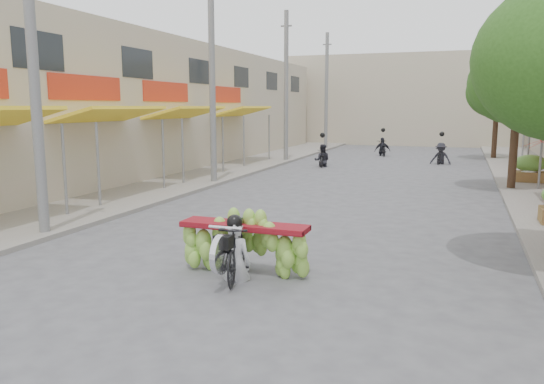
# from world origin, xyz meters

# --- Properties ---
(ground) EXTENTS (120.00, 120.00, 0.00)m
(ground) POSITION_xyz_m (0.00, 0.00, 0.00)
(ground) COLOR #5A5A5F
(ground) RESTS_ON ground
(sidewalk_left) EXTENTS (4.00, 60.00, 0.12)m
(sidewalk_left) POSITION_xyz_m (-7.00, 15.00, 0.06)
(sidewalk_left) COLOR gray
(sidewalk_left) RESTS_ON ground
(shophouse_row_left) EXTENTS (9.77, 40.00, 6.00)m
(shophouse_row_left) POSITION_xyz_m (-11.98, 13.98, 3.00)
(shophouse_row_left) COLOR #B9AC92
(shophouse_row_left) RESTS_ON ground
(far_building) EXTENTS (20.00, 6.00, 7.00)m
(far_building) POSITION_xyz_m (0.00, 38.00, 3.50)
(far_building) COLOR #B9AC92
(far_building) RESTS_ON ground
(utility_pole_near) EXTENTS (0.60, 0.24, 8.00)m
(utility_pole_near) POSITION_xyz_m (-5.40, 3.00, 4.03)
(utility_pole_near) COLOR slate
(utility_pole_near) RESTS_ON ground
(utility_pole_mid) EXTENTS (0.60, 0.24, 8.00)m
(utility_pole_mid) POSITION_xyz_m (-5.40, 12.00, 4.03)
(utility_pole_mid) COLOR slate
(utility_pole_mid) RESTS_ON ground
(utility_pole_far) EXTENTS (0.60, 0.24, 8.00)m
(utility_pole_far) POSITION_xyz_m (-5.40, 21.00, 4.03)
(utility_pole_far) COLOR slate
(utility_pole_far) RESTS_ON ground
(utility_pole_back) EXTENTS (0.60, 0.24, 8.00)m
(utility_pole_back) POSITION_xyz_m (-5.40, 30.00, 4.03)
(utility_pole_back) COLOR slate
(utility_pole_back) RESTS_ON ground
(street_tree_mid) EXTENTS (3.40, 3.40, 5.25)m
(street_tree_mid) POSITION_xyz_m (5.40, 14.00, 3.78)
(street_tree_mid) COLOR #3A2719
(street_tree_mid) RESTS_ON ground
(street_tree_far) EXTENTS (3.40, 3.40, 5.25)m
(street_tree_far) POSITION_xyz_m (5.40, 26.00, 3.78)
(street_tree_far) COLOR #3A2719
(street_tree_far) RESTS_ON ground
(produce_crate_far) EXTENTS (1.20, 0.88, 1.16)m
(produce_crate_far) POSITION_xyz_m (6.20, 16.00, 0.71)
(produce_crate_far) COLOR olive
(produce_crate_far) RESTS_ON ground
(banana_motorbike) EXTENTS (2.34, 1.90, 1.93)m
(banana_motorbike) POSITION_xyz_m (0.05, 1.81, 0.67)
(banana_motorbike) COLOR black
(banana_motorbike) RESTS_ON ground
(pedestrian) EXTENTS (1.09, 0.88, 1.93)m
(pedestrian) POSITION_xyz_m (6.18, 15.92, 1.08)
(pedestrian) COLOR white
(pedestrian) RESTS_ON ground
(bg_motorbike_a) EXTENTS (0.87, 1.53, 1.95)m
(bg_motorbike_a) POSITION_xyz_m (-2.92, 19.31, 0.77)
(bg_motorbike_a) COLOR black
(bg_motorbike_a) RESTS_ON ground
(bg_motorbike_b) EXTENTS (1.14, 1.58, 1.95)m
(bg_motorbike_b) POSITION_xyz_m (2.66, 22.51, 0.88)
(bg_motorbike_b) COLOR black
(bg_motorbike_b) RESTS_ON ground
(bg_motorbike_c) EXTENTS (1.09, 1.71, 1.95)m
(bg_motorbike_c) POSITION_xyz_m (-0.89, 26.28, 0.80)
(bg_motorbike_c) COLOR black
(bg_motorbike_c) RESTS_ON ground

